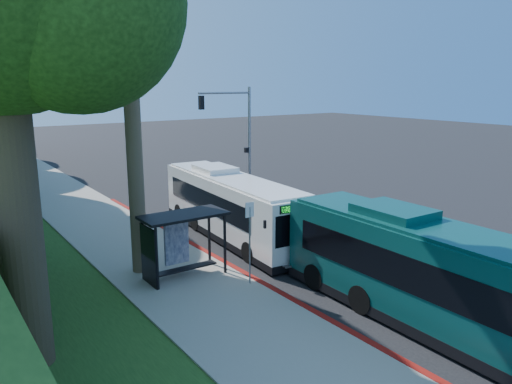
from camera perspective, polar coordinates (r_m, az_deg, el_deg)
ground at (r=25.46m, az=3.01°, el=-4.28°), size 140.00×140.00×0.00m
sidewalk at (r=21.93m, az=-12.34°, el=-7.21°), size 4.50×70.00×0.12m
red_curb at (r=19.60m, az=-1.40°, el=-9.31°), size 0.25×30.00×0.13m
bus_shelter at (r=18.91m, az=-9.08°, el=-4.69°), size 3.20×1.51×2.55m
stop_sign_pole at (r=17.94m, az=-0.72°, el=-4.56°), size 0.35×0.06×3.17m
traffic_signal_pole at (r=34.84m, az=-2.17°, el=7.69°), size 4.10×0.30×7.00m
white_bus at (r=23.91m, az=-2.89°, el=-1.48°), size 3.11×10.94×3.22m
teal_bus at (r=16.01m, az=20.06°, el=-9.03°), size 2.67×11.58×3.44m
pickup at (r=28.78m, az=-0.37°, el=-0.80°), size 2.77×5.35×1.44m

